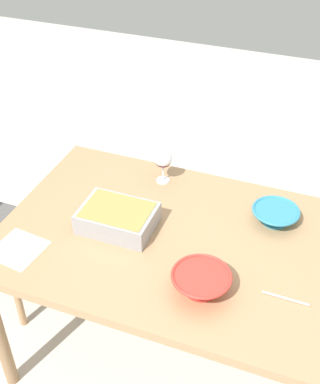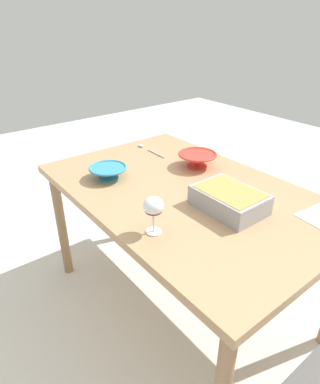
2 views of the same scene
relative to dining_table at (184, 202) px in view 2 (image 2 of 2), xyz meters
The scene contains 7 objects.
ground_plane 0.69m from the dining_table, ahead, with size 8.00×8.00×0.00m, color beige.
dining_table is the anchor object (origin of this frame).
wine_glass 0.44m from the dining_table, 120.58° to the left, with size 0.08×0.08×0.16m.
casserole_dish 0.29m from the dining_table, behind, with size 0.30×0.22×0.09m.
mixing_bowl 0.42m from the dining_table, 35.13° to the left, with size 0.20×0.20×0.07m.
small_bowl 0.31m from the dining_table, 56.01° to the right, with size 0.22×0.22×0.08m.
serving_spoon 0.59m from the dining_table, 16.98° to the right, with size 0.27×0.03×0.01m.
Camera 2 is at (-1.06, 0.98, 1.52)m, focal length 30.87 mm.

